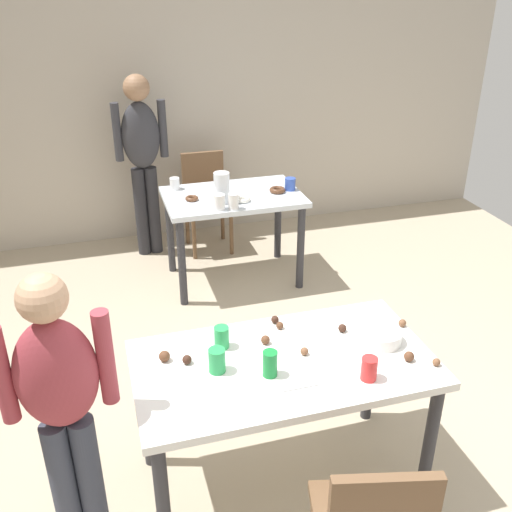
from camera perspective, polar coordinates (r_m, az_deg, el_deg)
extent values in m
plane|color=tan|center=(3.30, 2.96, -19.41)|extent=(6.40, 6.40, 0.00)
cube|color=#BCB2A3|center=(5.51, -7.95, 15.15)|extent=(6.40, 0.10, 2.60)
cube|color=white|center=(2.72, 2.73, -10.51)|extent=(1.37, 0.73, 0.04)
cylinder|color=#2D2D33|center=(2.67, -9.04, -23.01)|extent=(0.06, 0.06, 0.71)
cylinder|color=#2D2D33|center=(2.99, 16.54, -17.23)|extent=(0.06, 0.06, 0.71)
cylinder|color=#2D2D33|center=(3.10, -10.70, -14.54)|extent=(0.06, 0.06, 0.71)
cylinder|color=#2D2D33|center=(3.38, 11.11, -10.59)|extent=(0.06, 0.06, 0.71)
cube|color=silver|center=(4.62, -2.28, 5.78)|extent=(1.07, 0.70, 0.04)
cylinder|color=#2D2D33|center=(4.43, -7.24, -0.69)|extent=(0.06, 0.06, 0.71)
cylinder|color=#2D2D33|center=(4.65, 4.37, 0.82)|extent=(0.06, 0.06, 0.71)
cylinder|color=#2D2D33|center=(4.95, -8.38, 2.25)|extent=(0.06, 0.06, 0.71)
cylinder|color=#2D2D33|center=(5.14, 2.16, 3.50)|extent=(0.06, 0.06, 0.71)
cube|color=brown|center=(5.29, -4.71, 4.97)|extent=(0.40, 0.40, 0.04)
cube|color=brown|center=(5.38, -5.21, 7.92)|extent=(0.38, 0.04, 0.42)
cylinder|color=brown|center=(5.26, -2.42, 2.24)|extent=(0.04, 0.04, 0.41)
cylinder|color=brown|center=(5.19, -6.05, 1.79)|extent=(0.04, 0.04, 0.41)
cylinder|color=brown|center=(5.56, -3.28, 3.62)|extent=(0.04, 0.04, 0.41)
cylinder|color=brown|center=(5.50, -6.73, 3.21)|extent=(0.04, 0.04, 0.41)
cylinder|color=#383D4C|center=(2.83, -18.18, -20.70)|extent=(0.11, 0.11, 0.70)
cylinder|color=#383D4C|center=(2.82, -15.82, -20.44)|extent=(0.11, 0.11, 0.70)
ellipsoid|color=#9E3842|center=(2.44, -18.88, -10.85)|extent=(0.32, 0.21, 0.50)
sphere|color=tan|center=(2.25, -20.15, -3.87)|extent=(0.19, 0.19, 0.19)
cylinder|color=#9E3842|center=(2.44, -23.51, -10.65)|extent=(0.07, 0.07, 0.42)
cylinder|color=#9E3842|center=(2.41, -14.47, -9.57)|extent=(0.07, 0.07, 0.42)
cylinder|color=#28282D|center=(5.31, -9.96, 4.39)|extent=(0.11, 0.11, 0.80)
cylinder|color=#28282D|center=(5.30, -11.14, 4.23)|extent=(0.11, 0.11, 0.80)
ellipsoid|color=#333338|center=(5.09, -11.19, 11.46)|extent=(0.33, 0.21, 0.57)
sphere|color=#997051|center=(5.00, -11.60, 15.79)|extent=(0.22, 0.22, 0.22)
cylinder|color=#333338|center=(5.10, -9.09, 12.17)|extent=(0.07, 0.07, 0.48)
cylinder|color=#333338|center=(5.06, -13.40, 11.65)|extent=(0.07, 0.07, 0.48)
cylinder|color=white|center=(2.88, 12.16, -7.66)|extent=(0.19, 0.19, 0.06)
cylinder|color=#198438|center=(2.59, 1.38, -10.46)|extent=(0.07, 0.07, 0.12)
cube|color=silver|center=(2.57, 4.42, -12.63)|extent=(0.17, 0.02, 0.01)
cylinder|color=red|center=(2.62, 10.98, -10.74)|extent=(0.07, 0.07, 0.11)
cylinder|color=green|center=(2.62, -3.83, -10.13)|extent=(0.08, 0.08, 0.11)
cylinder|color=green|center=(2.77, -3.37, -7.92)|extent=(0.07, 0.07, 0.11)
sphere|color=brown|center=(2.73, -8.92, -9.63)|extent=(0.05, 0.05, 0.05)
sphere|color=#3D2319|center=(2.92, 8.42, -6.97)|extent=(0.04, 0.04, 0.04)
sphere|color=#3D2319|center=(2.96, 1.86, -6.22)|extent=(0.04, 0.04, 0.04)
sphere|color=brown|center=(2.79, 17.19, -9.86)|extent=(0.04, 0.04, 0.04)
sphere|color=brown|center=(2.78, 14.70, -9.45)|extent=(0.05, 0.05, 0.05)
sphere|color=brown|center=(2.81, 0.93, -8.18)|extent=(0.04, 0.04, 0.04)
sphere|color=brown|center=(2.92, 2.31, -6.79)|extent=(0.04, 0.04, 0.04)
sphere|color=brown|center=(3.02, 14.06, -6.33)|extent=(0.04, 0.04, 0.04)
sphere|color=#3D2319|center=(2.70, -6.76, -9.96)|extent=(0.04, 0.04, 0.04)
sphere|color=brown|center=(2.75, 4.75, -9.24)|extent=(0.04, 0.04, 0.04)
cylinder|color=white|center=(4.42, -3.36, 6.67)|extent=(0.12, 0.12, 0.23)
cylinder|color=white|center=(4.76, -7.93, 7.01)|extent=(0.08, 0.08, 0.09)
cylinder|color=#3351B2|center=(4.70, 3.34, 7.02)|extent=(0.09, 0.09, 0.10)
cylinder|color=white|center=(4.31, -2.21, 5.34)|extent=(0.08, 0.08, 0.12)
cylinder|color=white|center=(4.31, -3.61, 5.27)|extent=(0.08, 0.08, 0.12)
torus|color=brown|center=(4.52, -6.28, 5.61)|extent=(0.10, 0.10, 0.03)
torus|color=white|center=(4.47, -1.28, 5.55)|extent=(0.11, 0.11, 0.03)
torus|color=brown|center=(4.66, 2.10, 6.46)|extent=(0.13, 0.13, 0.04)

